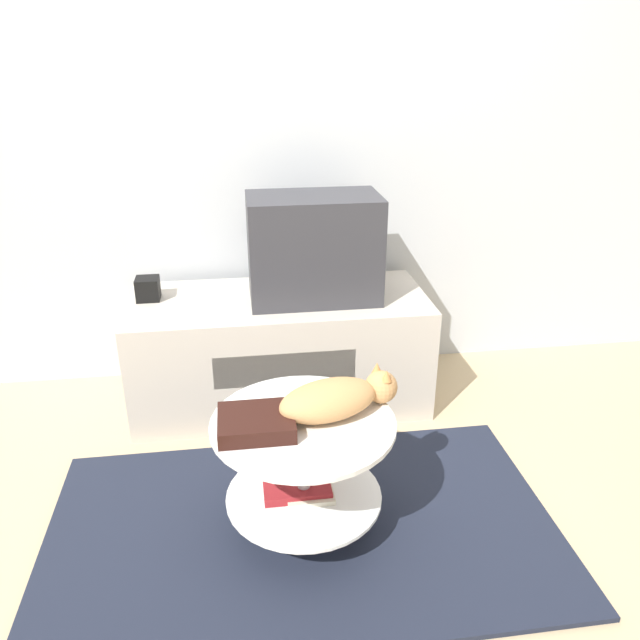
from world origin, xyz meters
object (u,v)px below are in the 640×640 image
(cat, at_px, (335,398))
(dvd_box, at_px, (256,423))
(tv, at_px, (314,248))
(speaker, at_px, (148,289))

(cat, bearing_deg, dvd_box, 174.38)
(tv, xyz_separation_m, cat, (-0.05, -0.88, -0.25))
(tv, height_order, cat, tv)
(cat, bearing_deg, speaker, 107.82)
(dvd_box, bearing_deg, speaker, 113.24)
(speaker, distance_m, dvd_box, 1.13)
(cat, bearing_deg, tv, 68.61)
(tv, height_order, dvd_box, tv)
(tv, bearing_deg, cat, -92.95)
(speaker, bearing_deg, cat, -53.73)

